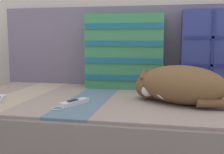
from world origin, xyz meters
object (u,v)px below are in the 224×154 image
at_px(throw_pillow_striped, 125,52).
at_px(game_remote_far, 73,103).
at_px(couch, 148,142).
at_px(sleeping_cat, 177,85).

height_order(throw_pillow_striped, game_remote_far, throw_pillow_striped).
bearing_deg(game_remote_far, couch, 36.76).
bearing_deg(game_remote_far, sleeping_cat, 15.67).
height_order(sleeping_cat, game_remote_far, sleeping_cat).
height_order(throw_pillow_striped, sleeping_cat, throw_pillow_striped).
bearing_deg(couch, throw_pillow_striped, 122.63).
height_order(couch, game_remote_far, game_remote_far).
bearing_deg(throw_pillow_striped, game_remote_far, -107.26).
distance_m(sleeping_cat, game_remote_far, 0.43).
distance_m(throw_pillow_striped, sleeping_cat, 0.45).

